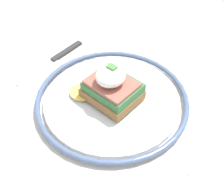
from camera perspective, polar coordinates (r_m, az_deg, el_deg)
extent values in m
cube|color=beige|center=(0.62, 1.47, -1.19)|extent=(0.93, 0.69, 0.03)
cylinder|color=beige|center=(1.23, -4.47, 2.73)|extent=(0.06, 0.06, 0.71)
cylinder|color=silver|center=(0.58, 0.00, -2.12)|extent=(0.25, 0.25, 0.01)
torus|color=slate|center=(0.58, 0.00, -1.77)|extent=(0.28, 0.28, 0.01)
cube|color=olive|center=(0.57, 0.00, -0.80)|extent=(0.10, 0.08, 0.02)
cube|color=#38703D|center=(0.56, 0.16, 0.45)|extent=(0.09, 0.07, 0.02)
cube|color=#9E5647|center=(0.55, -0.06, 1.12)|extent=(0.08, 0.06, 0.01)
ellipsoid|color=white|center=(0.53, -0.25, 2.50)|extent=(0.05, 0.05, 0.03)
cylinder|color=#E5C656|center=(0.59, -5.44, -0.40)|extent=(0.05, 0.05, 0.00)
cube|color=#47843D|center=(0.53, 0.00, 4.15)|extent=(0.02, 0.01, 0.00)
cube|color=silver|center=(0.54, 16.85, -10.93)|extent=(0.01, 0.11, 0.00)
cube|color=#2D2D2D|center=(0.71, -8.29, 6.95)|extent=(0.02, 0.09, 0.01)
cube|color=silver|center=(0.67, -13.58, 3.19)|extent=(0.02, 0.11, 0.00)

